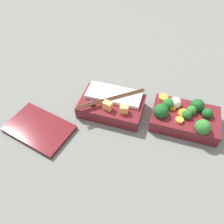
# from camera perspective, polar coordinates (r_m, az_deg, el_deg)

# --- Properties ---
(ground_plane) EXTENTS (3.00, 3.00, 0.00)m
(ground_plane) POSITION_cam_1_polar(r_m,az_deg,el_deg) (0.69, 9.95, -0.97)
(ground_plane) COLOR slate
(bento_tray_vegetable) EXTENTS (0.19, 0.13, 0.07)m
(bento_tray_vegetable) POSITION_cam_1_polar(r_m,az_deg,el_deg) (0.67, 18.39, -1.14)
(bento_tray_vegetable) COLOR maroon
(bento_tray_vegetable) RESTS_ON ground_plane
(bento_tray_rice) EXTENTS (0.19, 0.14, 0.07)m
(bento_tray_rice) POSITION_cam_1_polar(r_m,az_deg,el_deg) (0.68, -0.03, 1.93)
(bento_tray_rice) COLOR maroon
(bento_tray_rice) RESTS_ON ground_plane
(bento_lid) EXTENTS (0.21, 0.16, 0.01)m
(bento_lid) POSITION_cam_1_polar(r_m,az_deg,el_deg) (0.68, -18.49, -4.08)
(bento_lid) COLOR maroon
(bento_lid) RESTS_ON ground_plane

